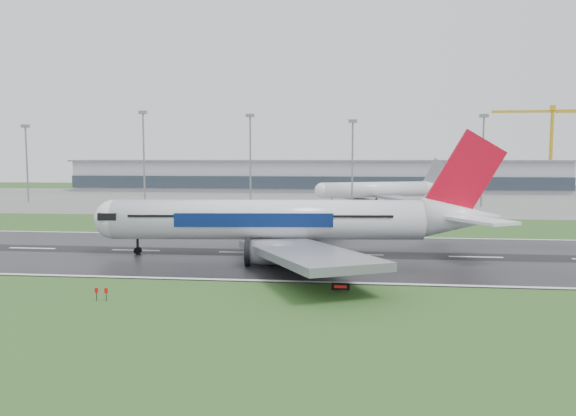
# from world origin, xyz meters

# --- Properties ---
(ground) EXTENTS (520.00, 520.00, 0.00)m
(ground) POSITION_xyz_m (0.00, 0.00, 0.00)
(ground) COLOR #27501D
(ground) RESTS_ON ground
(runway) EXTENTS (400.00, 45.00, 0.10)m
(runway) POSITION_xyz_m (0.00, 0.00, 0.05)
(runway) COLOR black
(runway) RESTS_ON ground
(apron) EXTENTS (400.00, 130.00, 0.08)m
(apron) POSITION_xyz_m (0.00, 125.00, 0.04)
(apron) COLOR slate
(apron) RESTS_ON ground
(terminal) EXTENTS (240.00, 36.00, 15.00)m
(terminal) POSITION_xyz_m (0.00, 185.00, 7.50)
(terminal) COLOR #9799A2
(terminal) RESTS_ON ground
(main_airliner) EXTENTS (76.07, 73.08, 20.64)m
(main_airliner) POSITION_xyz_m (9.50, -1.05, 10.42)
(main_airliner) COLOR white
(main_airliner) RESTS_ON runway
(parked_airliner) EXTENTS (69.88, 67.86, 15.97)m
(parked_airliner) POSITION_xyz_m (29.84, 113.06, 8.07)
(parked_airliner) COLOR silver
(parked_airliner) RESTS_ON apron
(tower_crane) EXTENTS (43.94, 2.80, 43.43)m
(tower_crane) POSITION_xyz_m (120.53, 200.00, 21.71)
(tower_crane) COLOR gold
(tower_crane) RESTS_ON ground
(runway_sign) EXTENTS (2.31, 0.46, 1.04)m
(runway_sign) POSITION_xyz_m (17.57, -26.19, 0.52)
(runway_sign) COLOR black
(runway_sign) RESTS_ON ground
(floodmast_0) EXTENTS (0.64, 0.64, 28.12)m
(floodmast_0) POSITION_xyz_m (-102.61, 100.00, 14.06)
(floodmast_0) COLOR gray
(floodmast_0) RESTS_ON ground
(floodmast_1) EXTENTS (0.64, 0.64, 32.78)m
(floodmast_1) POSITION_xyz_m (-56.76, 100.00, 16.39)
(floodmast_1) COLOR gray
(floodmast_1) RESTS_ON ground
(floodmast_2) EXTENTS (0.64, 0.64, 31.30)m
(floodmast_2) POSITION_xyz_m (-17.07, 100.00, 15.65)
(floodmast_2) COLOR gray
(floodmast_2) RESTS_ON ground
(floodmast_3) EXTENTS (0.64, 0.64, 29.05)m
(floodmast_3) POSITION_xyz_m (19.36, 100.00, 14.52)
(floodmast_3) COLOR gray
(floodmast_3) RESTS_ON ground
(floodmast_4) EXTENTS (0.64, 0.64, 30.52)m
(floodmast_4) POSITION_xyz_m (63.70, 100.00, 15.26)
(floodmast_4) COLOR gray
(floodmast_4) RESTS_ON ground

